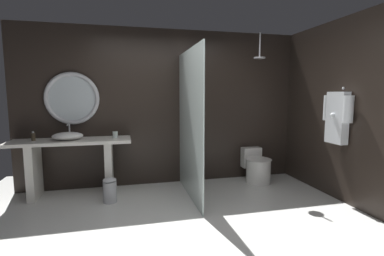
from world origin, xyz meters
The scene contains 13 objects.
ground_plane centered at (0.00, 0.00, 0.00)m, with size 5.76×5.76×0.00m, color silver.
back_wall_panel centered at (0.00, 1.90, 1.30)m, with size 4.80×0.10×2.60m, color black.
side_wall_right centered at (2.35, 0.76, 1.30)m, with size 0.10×2.47×2.60m, color black.
vanity_counter centered at (-1.48, 1.56, 0.56)m, with size 1.73×0.55×0.86m.
vessel_sink centered at (-1.53, 1.56, 0.91)m, with size 0.44×0.36×0.23m.
tumbler_cup centered at (-0.85, 1.58, 0.91)m, with size 0.08×0.08×0.10m, color silver.
soap_dispenser centered at (-2.00, 1.58, 0.92)m, with size 0.06×0.06×0.14m.
round_wall_mirror centered at (-1.48, 1.81, 1.47)m, with size 0.81×0.07×0.81m.
shower_glass_panel centered at (0.23, 1.10, 1.09)m, with size 0.02×1.50×2.17m, color silver.
rain_shower_head centered at (1.43, 1.34, 2.16)m, with size 0.18×0.18×0.40m.
hanging_bathrobe centered at (2.21, 0.47, 1.24)m, with size 0.20×0.51×0.80m.
toilet centered at (1.53, 1.52, 0.25)m, with size 0.44×0.62×0.57m.
waste_bin centered at (-0.93, 1.14, 0.18)m, with size 0.19×0.19×0.35m.
Camera 1 is at (-0.70, -2.89, 1.54)m, focal length 26.33 mm.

